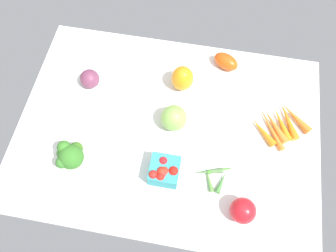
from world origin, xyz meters
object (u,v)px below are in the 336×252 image
bell_pepper_red (243,211)px  berry_basket (164,171)px  roma_tomato (226,62)px  carrot_bunch (280,124)px  heirloom_tomato_green (174,118)px  bell_pepper_orange (182,78)px  broccoli_head (70,155)px  red_onion_center (90,79)px  okra_pile (214,176)px

bell_pepper_red → berry_basket: bearing=162.4°
roma_tomato → carrot_bunch: size_ratio=0.44×
heirloom_tomato_green → roma_tomato: size_ratio=0.93×
bell_pepper_orange → broccoli_head: 46.81cm
roma_tomato → red_onion_center: bearing=46.2°
red_onion_center → broccoli_head: bearing=-84.4°
roma_tomato → broccoli_head: bearing=73.5°
okra_pile → broccoli_head: broccoli_head is taller
okra_pile → bell_pepper_red: size_ratio=1.78×
bell_pepper_red → red_onion_center: (-58.37, 37.63, -0.53)cm
red_onion_center → bell_pepper_red: bearing=-32.8°
bell_pepper_orange → bell_pepper_red: bearing=-59.4°
broccoli_head → bell_pepper_orange: bearing=50.0°
broccoli_head → red_onion_center: size_ratio=1.52×
carrot_bunch → red_onion_center: bearing=175.9°
broccoli_head → carrot_bunch: (66.09, 25.73, -5.16)cm
bell_pepper_orange → bell_pepper_red: size_ratio=1.23×
bell_pepper_red → berry_basket: (-25.46, 8.09, -0.27)cm
bell_pepper_red → roma_tomato: size_ratio=0.84×
bell_pepper_red → heirloom_tomato_green: heirloom_tomato_green is taller
heirloom_tomato_green → berry_basket: size_ratio=0.97×
bell_pepper_red → berry_basket: size_ratio=0.87×
okra_pile → bell_pepper_red: bearing=-47.7°
bell_pepper_red → heirloom_tomato_green: (-25.60, 26.77, 0.46)cm
heirloom_tomato_green → carrot_bunch: (36.30, 5.93, -3.14)cm
okra_pile → broccoli_head: (-45.94, -3.42, 5.64)cm
okra_pile → roma_tomato: (-1.13, 44.15, 1.99)cm
okra_pile → red_onion_center: 56.06cm
bell_pepper_orange → heirloom_tomato_green: bell_pepper_orange is taller
berry_basket → roma_tomato: bearing=72.2°
berry_basket → okra_pile: bearing=8.2°
berry_basket → carrot_bunch: berry_basket is taller
broccoli_head → berry_basket: size_ratio=1.15×
bell_pepper_red → roma_tomato: (-10.57, 54.54, -1.18)cm
okra_pile → red_onion_center: size_ratio=2.05×
carrot_bunch → broccoli_head: bearing=-158.7°
bell_pepper_orange → broccoli_head: size_ratio=0.93×
bell_pepper_red → heirloom_tomato_green: 37.05cm
bell_pepper_orange → bell_pepper_red: 49.74cm
heirloom_tomato_green → berry_basket: bearing=-89.6°
bell_pepper_red → broccoli_head: 55.88cm
heirloom_tomato_green → carrot_bunch: heirloom_tomato_green is taller
berry_basket → broccoli_head: bearing=-177.9°
heirloom_tomato_green → roma_tomato: (15.03, 27.77, -1.64)cm
broccoli_head → roma_tomato: 65.45cm
carrot_bunch → roma_tomato: bearing=134.3°
berry_basket → roma_tomato: berry_basket is taller
bell_pepper_red → broccoli_head: size_ratio=0.76×
berry_basket → carrot_bunch: size_ratio=0.43×
red_onion_center → carrot_bunch: bearing=-4.1°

